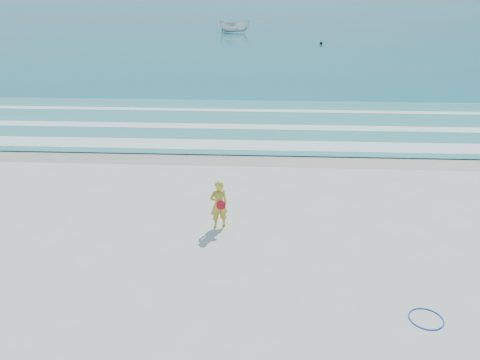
{
  "coord_description": "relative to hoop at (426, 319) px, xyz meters",
  "views": [
    {
      "loc": [
        1.02,
        -9.17,
        6.47
      ],
      "look_at": [
        0.31,
        4.0,
        1.0
      ],
      "focal_mm": 35.0,
      "sensor_mm": 36.0,
      "label": 1
    }
  ],
  "objects": [
    {
      "name": "boat",
      "position": [
        -8.26,
        65.0,
        0.98
      ],
      "size": [
        5.28,
        3.39,
        1.91
      ],
      "primitive_type": "imported",
      "rotation": [
        0.0,
        0.0,
        1.23
      ],
      "color": "silver",
      "rests_on": "ocean"
    },
    {
      "name": "wet_sand",
      "position": [
        -4.5,
        10.02,
        -0.01
      ],
      "size": [
        400.0,
        2.4,
        0.0
      ],
      "primitive_type": "cube",
      "color": "#B2A893",
      "rests_on": "ground"
    },
    {
      "name": "ground",
      "position": [
        -4.5,
        1.02,
        -0.01
      ],
      "size": [
        400.0,
        400.0,
        0.0
      ],
      "primitive_type": "plane",
      "color": "silver",
      "rests_on": "ground"
    },
    {
      "name": "hoop",
      "position": [
        0.0,
        0.0,
        0.0
      ],
      "size": [
        0.75,
        0.75,
        0.03
      ],
      "primitive_type": "torus",
      "rotation": [
        0.0,
        0.0,
        0.04
      ],
      "color": "blue",
      "rests_on": "ground"
    },
    {
      "name": "foam_near",
      "position": [
        -4.5,
        11.32,
        0.04
      ],
      "size": [
        400.0,
        1.4,
        0.01
      ],
      "primitive_type": "cube",
      "color": "white",
      "rests_on": "shallow"
    },
    {
      "name": "foam_far",
      "position": [
        -4.5,
        17.52,
        0.04
      ],
      "size": [
        400.0,
        0.6,
        0.01
      ],
      "primitive_type": "cube",
      "color": "white",
      "rests_on": "shallow"
    },
    {
      "name": "buoy",
      "position": [
        3.1,
        50.18,
        0.21
      ],
      "size": [
        0.36,
        0.36,
        0.36
      ],
      "primitive_type": "sphere",
      "color": "black",
      "rests_on": "ocean"
    },
    {
      "name": "ocean",
      "position": [
        -4.5,
        106.02,
        0.01
      ],
      "size": [
        400.0,
        190.0,
        0.04
      ],
      "primitive_type": "cube",
      "color": "#19727F",
      "rests_on": "ground"
    },
    {
      "name": "foam_mid",
      "position": [
        -4.5,
        14.22,
        0.04
      ],
      "size": [
        400.0,
        0.9,
        0.01
      ],
      "primitive_type": "cube",
      "color": "white",
      "rests_on": "shallow"
    },
    {
      "name": "woman",
      "position": [
        -4.73,
        3.85,
        0.71
      ],
      "size": [
        0.62,
        0.52,
        1.44
      ],
      "color": "gold",
      "rests_on": "ground"
    },
    {
      "name": "shallow",
      "position": [
        -4.5,
        15.02,
        0.03
      ],
      "size": [
        400.0,
        10.0,
        0.01
      ],
      "primitive_type": "cube",
      "color": "#59B7AD",
      "rests_on": "ocean"
    }
  ]
}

